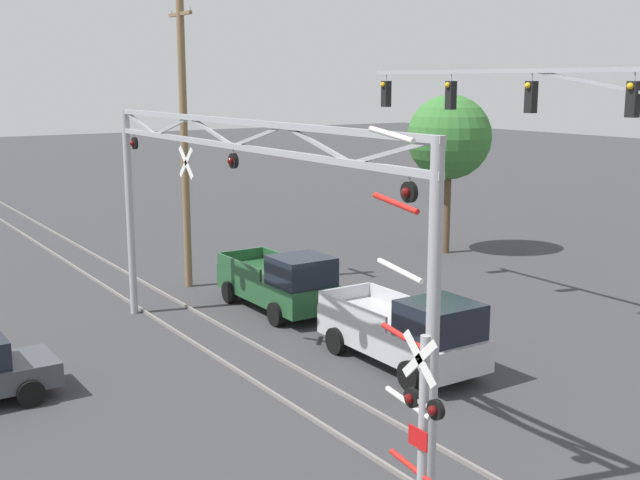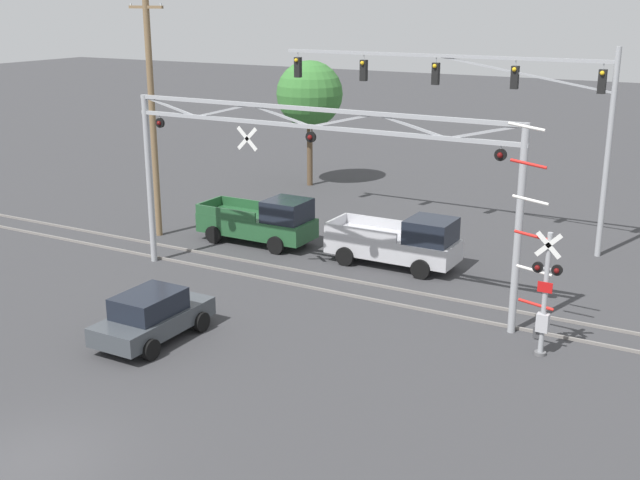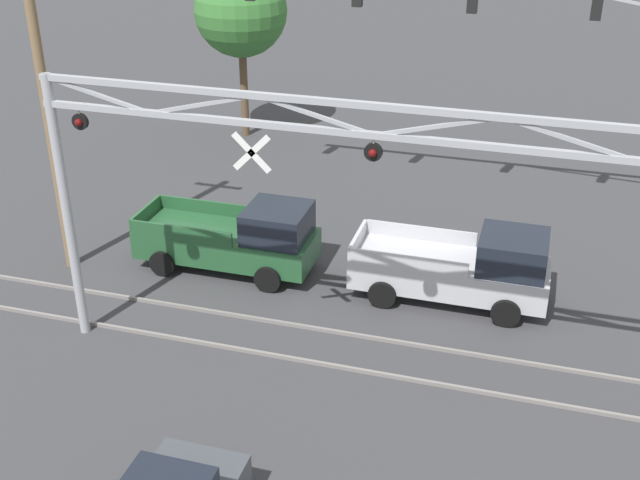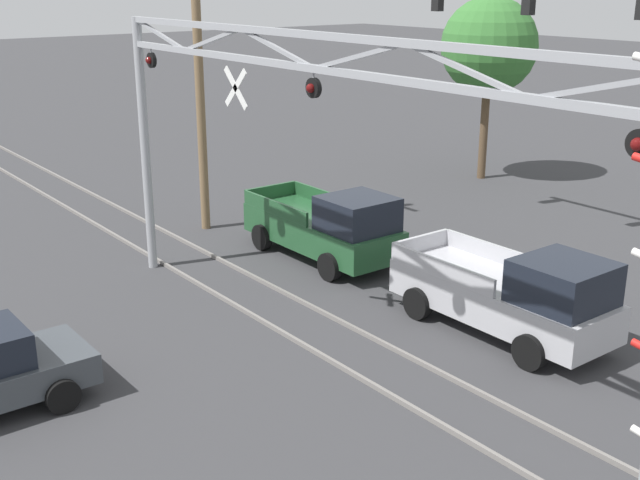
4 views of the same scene
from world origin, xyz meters
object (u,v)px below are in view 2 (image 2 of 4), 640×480
Objects in this scene: crossing_signal_mast at (542,286)px; sedan_waiting at (152,316)px; pickup_truck_lead at (401,243)px; utility_pole_left at (152,115)px; traffic_signal_span at (505,100)px; background_tree_beyond_span at (310,94)px; crossing_gantry at (311,163)px; pickup_truck_following at (263,222)px.

crossing_signal_mast is 1.71× the size of sedan_waiting.
pickup_truck_lead is 0.50× the size of utility_pole_left.
background_tree_beyond_span is (-12.81, 5.62, -1.03)m from traffic_signal_span.
utility_pole_left is at bearing 166.83° from crossing_signal_mast.
background_tree_beyond_span reaches higher than pickup_truck_lead.
crossing_signal_mast is at bearing -66.54° from traffic_signal_span.
sedan_waiting is at bearing -50.52° from utility_pole_left.
utility_pole_left reaches higher than background_tree_beyond_span.
crossing_gantry reaches higher than pickup_truck_following.
crossing_signal_mast is 11.94m from sedan_waiting.
crossing_signal_mast is 1.33× the size of pickup_truck_following.
utility_pole_left reaches higher than pickup_truck_lead.
traffic_signal_span is 2.87× the size of pickup_truck_lead.
background_tree_beyond_span is at bearing 133.95° from pickup_truck_lead.
crossing_gantry is 2.18× the size of crossing_signal_mast.
crossing_signal_mast is 19.14m from utility_pole_left.
sedan_waiting is at bearing -109.97° from pickup_truck_lead.
crossing_gantry is 2.91× the size of pickup_truck_following.
pickup_truck_following is 0.49× the size of utility_pole_left.
pickup_truck_lead is at bearing 141.34° from crossing_signal_mast.
pickup_truck_following is at bearing -69.84° from background_tree_beyond_span.
sedan_waiting is 0.38× the size of utility_pole_left.
pickup_truck_lead is (1.64, 4.32, -3.80)m from crossing_gantry.
traffic_signal_span is at bearing 25.96° from utility_pole_left.
utility_pole_left is 1.50× the size of background_tree_beyond_span.
background_tree_beyond_span is (-10.56, 10.95, 4.19)m from pickup_truck_lead.
utility_pole_left is at bearing -166.08° from pickup_truck_following.
sedan_waiting is (-6.06, -15.81, -5.41)m from traffic_signal_span.
utility_pole_left is at bearing -173.48° from pickup_truck_lead.
sedan_waiting is at bearing -75.45° from pickup_truck_following.
utility_pole_left is (-7.56, 9.18, 4.64)m from sedan_waiting.
pickup_truck_following is at bearing 139.06° from crossing_gantry.
pickup_truck_lead and pickup_truck_following have the same top height.
crossing_signal_mast is 0.66× the size of utility_pole_left.
traffic_signal_span reaches higher than crossing_gantry.
utility_pole_left reaches higher than crossing_gantry.
pickup_truck_lead is at bearing 6.52° from utility_pole_left.
crossing_gantry is at bearing -40.94° from pickup_truck_following.
crossing_gantry is 7.48m from pickup_truck_following.
background_tree_beyond_span reaches higher than sedan_waiting.
background_tree_beyond_span is (-17.56, 16.55, 3.01)m from crossing_signal_mast.
crossing_signal_mast is at bearing -13.17° from utility_pole_left.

